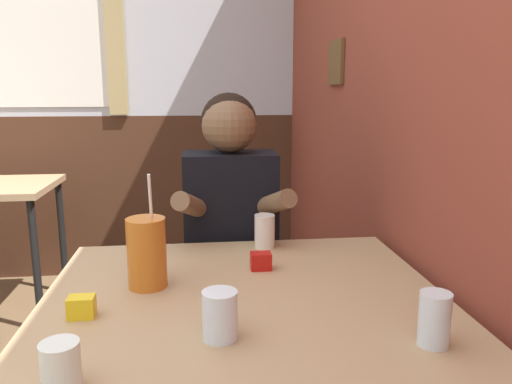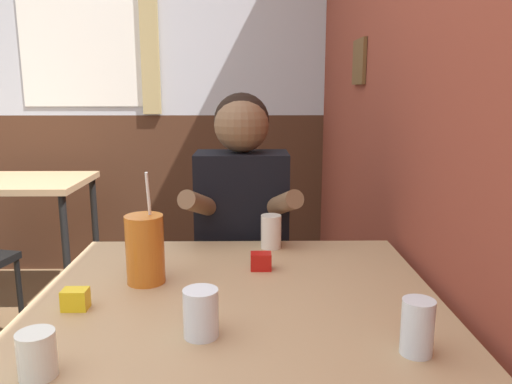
# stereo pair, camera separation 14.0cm
# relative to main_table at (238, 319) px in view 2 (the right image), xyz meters

# --- Properties ---
(brick_wall_right) EXTENTS (0.08, 4.57, 2.70)m
(brick_wall_right) POSITION_rel_main_table_xyz_m (0.57, 0.96, 0.65)
(brick_wall_right) COLOR brown
(brick_wall_right) RESTS_ON ground_plane
(back_wall) EXTENTS (5.76, 0.09, 2.70)m
(back_wall) POSITION_rel_main_table_xyz_m (-0.85, 2.27, 0.66)
(back_wall) COLOR silver
(back_wall) RESTS_ON ground_plane
(main_table) EXTENTS (1.02, 0.93, 0.76)m
(main_table) POSITION_rel_main_table_xyz_m (0.00, 0.00, 0.00)
(main_table) COLOR tan
(main_table) RESTS_ON ground_plane
(background_table) EXTENTS (0.79, 0.60, 0.76)m
(background_table) POSITION_rel_main_table_xyz_m (-1.32, 1.68, -0.04)
(background_table) COLOR tan
(background_table) RESTS_ON ground_plane
(person_seated) EXTENTS (0.42, 0.40, 1.27)m
(person_seated) POSITION_rel_main_table_xyz_m (0.00, 0.62, -0.04)
(person_seated) COLOR black
(person_seated) RESTS_ON ground_plane
(cocktail_pitcher) EXTENTS (0.10, 0.10, 0.31)m
(cocktail_pitcher) POSITION_rel_main_table_xyz_m (-0.25, 0.10, 0.16)
(cocktail_pitcher) COLOR #C6661E
(cocktail_pitcher) RESTS_ON main_table
(glass_near_pitcher) EXTENTS (0.08, 0.08, 0.10)m
(glass_near_pitcher) POSITION_rel_main_table_xyz_m (-0.07, -0.21, 0.12)
(glass_near_pitcher) COLOR silver
(glass_near_pitcher) RESTS_ON main_table
(glass_center) EXTENTS (0.07, 0.07, 0.09)m
(glass_center) POSITION_rel_main_table_xyz_m (-0.36, -0.36, 0.11)
(glass_center) COLOR silver
(glass_center) RESTS_ON main_table
(glass_far_side) EXTENTS (0.07, 0.07, 0.11)m
(glass_far_side) POSITION_rel_main_table_xyz_m (0.10, 0.39, 0.12)
(glass_far_side) COLOR silver
(glass_far_side) RESTS_ON main_table
(glass_by_brick) EXTENTS (0.06, 0.06, 0.11)m
(glass_by_brick) POSITION_rel_main_table_xyz_m (0.36, -0.29, 0.12)
(glass_by_brick) COLOR silver
(glass_by_brick) RESTS_ON main_table
(condiment_ketchup) EXTENTS (0.06, 0.04, 0.05)m
(condiment_ketchup) POSITION_rel_main_table_xyz_m (0.06, 0.19, 0.09)
(condiment_ketchup) COLOR #B7140F
(condiment_ketchup) RESTS_ON main_table
(condiment_mustard) EXTENTS (0.06, 0.04, 0.05)m
(condiment_mustard) POSITION_rel_main_table_xyz_m (-0.38, -0.07, 0.09)
(condiment_mustard) COLOR yellow
(condiment_mustard) RESTS_ON main_table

